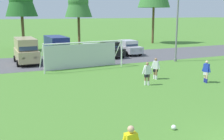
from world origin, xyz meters
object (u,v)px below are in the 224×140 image
object	(u,v)px
soccer_ball	(174,127)
parked_car_slot_center_right	(128,47)
parked_car_slot_far_left	(26,50)
parked_car_slot_center_left	(93,52)
soccer_goal	(82,54)
street_lamp	(178,25)
player_midfield_center	(206,72)
parked_car_slot_left	(57,47)
parked_car_slot_center	(110,49)
player_striker_near	(147,74)
player_winger_left	(156,69)

from	to	relation	value
soccer_ball	parked_car_slot_center_right	world-z (taller)	parked_car_slot_center_right
parked_car_slot_far_left	parked_car_slot_center_left	distance (m)	6.81
parked_car_slot_center_right	soccer_goal	bearing A→B (deg)	-142.78
parked_car_slot_center_right	street_lamp	world-z (taller)	street_lamp
soccer_goal	street_lamp	size ratio (longest dim) A/B	1.05
soccer_ball	player_midfield_center	world-z (taller)	player_midfield_center
player_midfield_center	parked_car_slot_left	bearing A→B (deg)	118.88
parked_car_slot_center	street_lamp	xyz separation A→B (m)	(5.22, -5.55, 2.83)
player_midfield_center	parked_car_slot_center	bearing A→B (deg)	96.72
soccer_goal	street_lamp	distance (m)	10.52
soccer_ball	parked_car_slot_left	size ratio (longest dim) A/B	0.05
parked_car_slot_center_left	player_midfield_center	bearing A→B (deg)	-70.49
parked_car_slot_center_right	street_lamp	xyz separation A→B (m)	(2.58, -6.19, 2.83)
soccer_ball	street_lamp	size ratio (longest dim) A/B	0.03
parked_car_slot_left	street_lamp	distance (m)	12.96
player_striker_near	player_midfield_center	xyz separation A→B (m)	(4.29, -1.10, 0.00)
player_midfield_center	player_winger_left	xyz separation A→B (m)	(-2.78, 2.39, 0.00)
player_striker_near	parked_car_slot_center_right	xyz separation A→B (m)	(5.30, 13.39, 0.05)
player_striker_near	parked_car_slot_center	xyz separation A→B (m)	(2.66, 12.74, 0.05)
soccer_goal	parked_car_slot_far_left	xyz separation A→B (m)	(-4.39, 4.59, 0.05)
player_striker_near	parked_car_slot_far_left	world-z (taller)	parked_car_slot_far_left
player_winger_left	parked_car_slot_center	world-z (taller)	parked_car_slot_center
player_midfield_center	parked_car_slot_center_left	bearing A→B (deg)	109.51
soccer_ball	parked_car_slot_center	size ratio (longest dim) A/B	0.05
parked_car_slot_center_right	player_winger_left	bearing A→B (deg)	-107.41
soccer_ball	street_lamp	bearing A→B (deg)	53.07
parked_car_slot_far_left	parked_car_slot_center_left	world-z (taller)	parked_car_slot_far_left
player_midfield_center	street_lamp	distance (m)	9.48
soccer_goal	parked_car_slot_center_left	distance (m)	4.23
parked_car_slot_far_left	parked_car_slot_left	xyz separation A→B (m)	(3.27, 0.80, 0.00)
soccer_ball	parked_car_slot_far_left	bearing A→B (deg)	101.68
player_striker_near	parked_car_slot_far_left	size ratio (longest dim) A/B	0.34
parked_car_slot_center	parked_car_slot_center_right	distance (m)	2.72
player_midfield_center	parked_car_slot_center_left	distance (m)	12.94
street_lamp	player_winger_left	bearing A→B (deg)	-137.21
soccer_goal	parked_car_slot_far_left	world-z (taller)	soccer_goal
player_striker_near	street_lamp	bearing A→B (deg)	42.38
parked_car_slot_center	parked_car_slot_left	bearing A→B (deg)	177.82
soccer_goal	soccer_ball	bearing A→B (deg)	-91.69
parked_car_slot_far_left	parked_car_slot_left	distance (m)	3.36
soccer_goal	player_winger_left	world-z (taller)	soccer_goal
soccer_ball	parked_car_slot_center	world-z (taller)	parked_car_slot_center
player_winger_left	street_lamp	size ratio (longest dim) A/B	0.23
player_winger_left	player_striker_near	bearing A→B (deg)	-139.41
soccer_ball	soccer_goal	size ratio (longest dim) A/B	0.03
soccer_goal	player_striker_near	bearing A→B (deg)	-72.81
player_striker_near	player_midfield_center	size ratio (longest dim) A/B	1.00
player_winger_left	parked_car_slot_far_left	size ratio (longest dim) A/B	0.34
parked_car_slot_far_left	parked_car_slot_center	distance (m)	9.42
parked_car_slot_left	parked_car_slot_center	xyz separation A→B (m)	(6.13, -0.23, -0.47)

